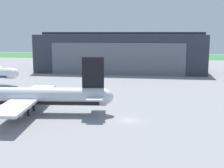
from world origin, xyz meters
name	(u,v)px	position (x,y,z in m)	size (l,w,h in m)	color
ground_plane	(129,120)	(0.00, 0.00, 0.00)	(440.00, 440.00, 0.00)	gray
grass_field_strip	(153,56)	(0.00, 185.64, 0.04)	(440.00, 56.00, 0.08)	#33763C
maintenance_hangar	(122,52)	(-12.99, 87.91, 9.05)	(78.83, 32.89, 19.01)	#2D333D
airliner_near_right	(23,97)	(-24.84, 1.99, 3.95)	(41.84, 33.54, 13.24)	silver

